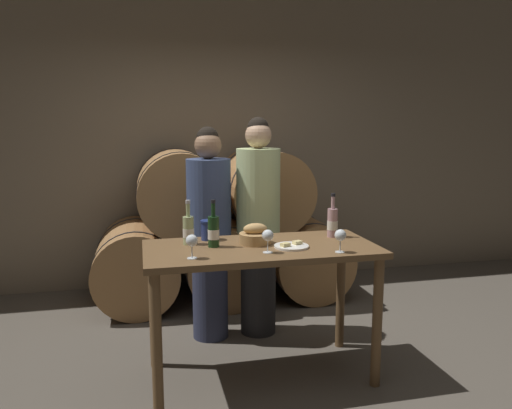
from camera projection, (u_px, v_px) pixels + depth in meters
The scene contains 15 objects.
ground_plane at pixel (261, 375), 3.36m from camera, with size 10.00×10.00×0.00m, color #564F44.
stone_wall_back at pixel (212, 131), 5.21m from camera, with size 10.00×0.12×3.20m.
barrel_stack at pixel (222, 232), 4.78m from camera, with size 2.39×0.97×1.45m.
tasting_table at pixel (261, 265), 3.24m from camera, with size 1.50×0.71×0.89m.
person_left at pixel (209, 232), 3.85m from camera, with size 0.34×0.34×1.66m.
person_right at pixel (258, 225), 3.93m from camera, with size 0.34×0.34×1.73m.
wine_bottle_red at pixel (214, 231), 3.19m from camera, with size 0.07×0.07×0.31m.
wine_bottle_white at pixel (188, 230), 3.25m from camera, with size 0.07×0.07×0.29m.
wine_bottle_rose at pixel (332, 222), 3.47m from camera, with size 0.07×0.07×0.31m.
blue_crock at pixel (208, 229), 3.39m from camera, with size 0.11×0.11×0.14m.
bread_basket at pixel (255, 236), 3.28m from camera, with size 0.21×0.21×0.14m.
cheese_plate at pixel (291, 246), 3.19m from camera, with size 0.22×0.22×0.04m.
wine_glass_far_left at pixel (192, 241), 2.91m from camera, with size 0.07×0.07×0.14m.
wine_glass_left at pixel (267, 236), 3.04m from camera, with size 0.07×0.07×0.14m.
wine_glass_center at pixel (340, 236), 3.05m from camera, with size 0.07×0.07×0.14m.
Camera 1 is at (-0.75, -3.05, 1.67)m, focal length 35.00 mm.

